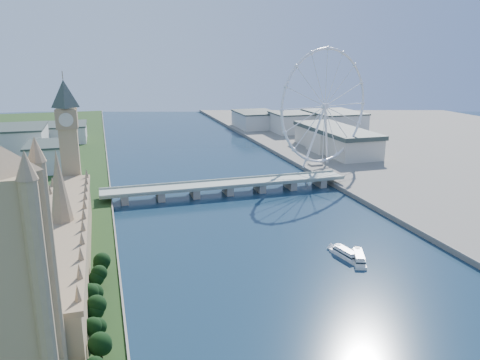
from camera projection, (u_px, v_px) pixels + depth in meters
name	position (u px, v px, depth m)	size (l,w,h in m)	color
victoria_tower	(6.00, 284.00, 140.28)	(28.16, 28.16, 112.00)	tan
parliament_range	(65.00, 246.00, 257.99)	(24.00, 200.00, 70.00)	tan
big_ben	(68.00, 130.00, 345.19)	(20.02, 20.02, 110.00)	tan
westminster_bridge	(228.00, 186.00, 416.63)	(220.00, 22.00, 9.50)	gray
london_eye	(325.00, 107.00, 484.67)	(113.60, 39.12, 124.30)	silver
county_hall	(335.00, 153.00, 586.88)	(54.00, 144.00, 35.00)	beige
city_skyline	(206.00, 129.00, 665.18)	(505.00, 280.00, 32.00)	beige
tour_boat_near	(345.00, 257.00, 287.85)	(6.78, 26.70, 5.87)	white
tour_boat_far	(358.00, 261.00, 281.88)	(6.94, 27.28, 6.00)	silver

